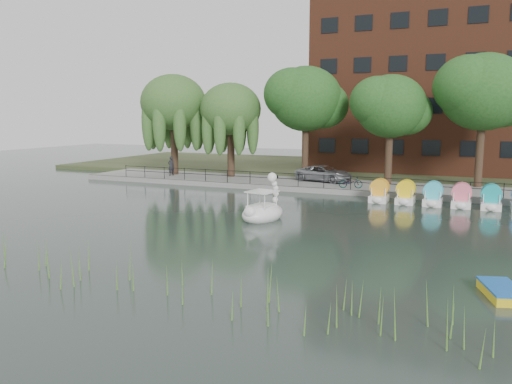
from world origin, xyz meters
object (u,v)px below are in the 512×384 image
Objects in this scene: minivan at (324,172)px; bicycle at (351,181)px; pedestrian at (171,165)px; yellow_rowboat at (502,291)px; swan_boat at (263,210)px.

minivan reaches higher than bicycle.
bicycle is 0.87× the size of pedestrian.
minivan reaches higher than yellow_rowboat.
yellow_rowboat is (9.21, -19.41, -0.71)m from bicycle.
swan_boat is (14.19, -12.71, -0.84)m from pedestrian.
swan_boat reaches higher than bicycle.
swan_boat is at bearing -164.51° from minivan.
minivan is 4.03m from bicycle.
bicycle is 21.50m from yellow_rowboat.
yellow_rowboat is at bearing -172.58° from bicycle.
minivan is 14.15m from swan_boat.
pedestrian is at bearing 109.50° from minivan.
swan_boat is 1.51× the size of yellow_rowboat.
swan_boat is at bearing 128.28° from yellow_rowboat.
bicycle is 16.62m from pedestrian.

